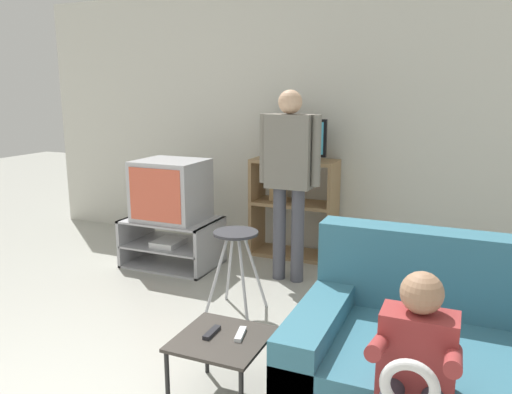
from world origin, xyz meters
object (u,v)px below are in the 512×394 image
Objects in this scene: folding_stool at (236,248)px; remote_control_black at (212,332)px; media_shelf at (294,207)px; person_seated_child at (415,371)px; television_flat at (294,141)px; remote_control_white at (240,334)px; television_main at (171,190)px; person_standing_adult at (289,168)px; snack_table at (222,345)px; couch at (449,366)px; tv_stand at (172,242)px.

remote_control_black is (0.34, -1.00, -0.12)m from folding_stool.
media_shelf is 3.01m from person_seated_child.
remote_control_white is at bearing -77.44° from television_flat.
television_main reaches higher than media_shelf.
person_standing_adult reaches higher than television_flat.
snack_table is at bearing -10.38° from remote_control_black.
folding_stool is 0.92m from person_standing_adult.
folding_stool is at bearing 104.19° from remote_control_white.
couch is at bearing -29.08° from television_main.
media_shelf reaches higher than remote_control_white.
person_seated_child reaches higher than remote_control_white.
tv_stand is 1.36m from person_standing_adult.
snack_table is 1.91m from person_standing_adult.
television_flat reaches higher than couch.
television_main is 4.18× the size of remote_control_black.
tv_stand is 1.24m from folding_stool.
couch is at bearing 78.15° from person_seated_child.
television_main is 0.62× the size of media_shelf.
television_main reaches higher than person_seated_child.
person_seated_child is (0.89, -0.30, 0.17)m from remote_control_white.
media_shelf is 1.40m from folding_stool.
television_flat is at bearing 118.16° from person_seated_child.
television_main is at bearing 127.05° from remote_control_black.
couch reaches higher than remote_control_black.
folding_stool is at bearing -35.17° from television_main.
person_standing_adult is at bearing 133.23° from couch.
couch is at bearing 16.57° from snack_table.
television_main is 1.24m from television_flat.
couch is (1.16, 0.32, -0.09)m from remote_control_black.
tv_stand is 0.92× the size of person_seated_child.
television_flat is 2.51m from remote_control_white.
tv_stand is 0.88× the size of media_shelf.
remote_control_white is 0.10× the size of couch.
remote_control_black is (0.37, -2.37, -0.77)m from television_flat.
person_standing_adult reaches higher than folding_stool.
media_shelf is 2.45m from snack_table.
person_standing_adult is at bearing 88.92° from remote_control_white.
tv_stand is at bearing 140.45° from person_seated_child.
television_main is 1.23m from folding_stool.
remote_control_black is at bearing 170.58° from snack_table.
television_main reaches higher than folding_stool.
person_seated_child is at bearing -42.57° from folding_stool.
person_seated_child is at bearing -58.52° from person_standing_adult.
remote_control_black is 0.16× the size of person_seated_child.
couch reaches higher than tv_stand.
media_shelf is 0.65m from television_flat.
television_flat is 0.39× the size of person_standing_adult.
folding_stool is 1.36× the size of snack_table.
couch is at bearing 14.28° from remote_control_black.
folding_stool is (0.99, -0.70, -0.22)m from television_main.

